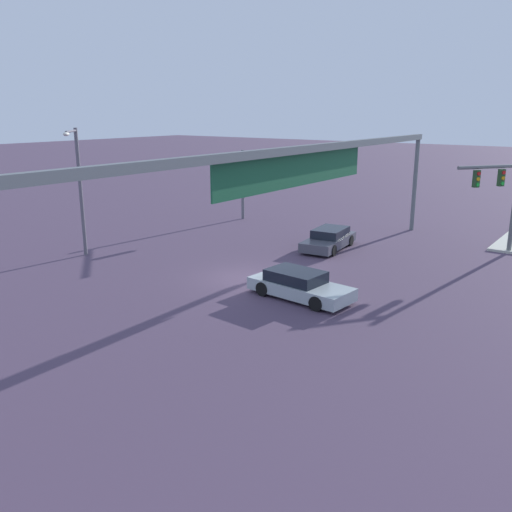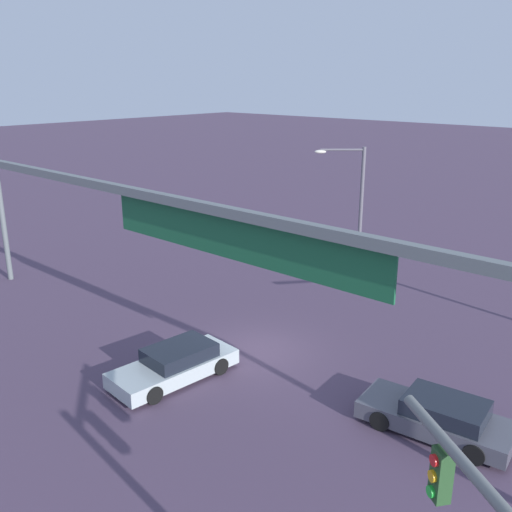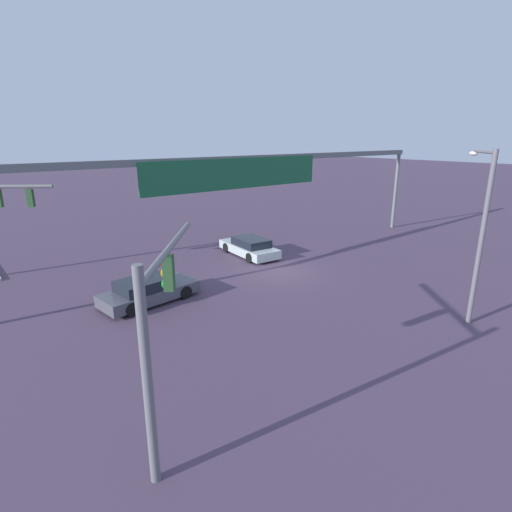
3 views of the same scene
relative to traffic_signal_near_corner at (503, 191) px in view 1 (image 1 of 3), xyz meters
name	(u,v)px [view 1 (image 1 of 3)]	position (x,y,z in m)	size (l,w,h in m)	color
ground_plane	(244,278)	(-12.32, 8.95, -3.66)	(231.80, 231.80, 0.00)	#4C3A50
traffic_signal_near_corner	(503,191)	(0.00, 0.00, 0.00)	(3.47, 2.63, 5.45)	slate
traffic_signal_opposite_side	(247,174)	(-1.04, 17.19, -0.12)	(3.87, 4.67, 5.20)	slate
streetlamp_curved_arm	(79,182)	(-14.31, 18.84, 0.56)	(2.10, 1.93, 7.14)	#5E5C65
overhead_sign_gantry	(293,166)	(-12.09, 6.35, 1.99)	(32.01, 0.43, 6.52)	slate
sedan_car_approaching	(299,285)	(-13.16, 5.27, -3.08)	(2.29, 4.85, 1.21)	#ABB6B9
sedan_car_waiting_far	(329,239)	(-4.55, 8.44, -3.08)	(4.78, 2.36, 1.21)	#494954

